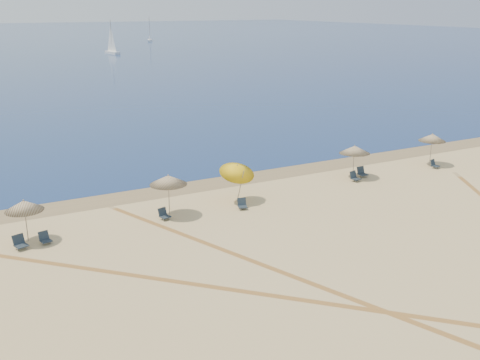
% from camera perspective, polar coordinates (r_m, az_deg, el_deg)
% --- Properties ---
extents(wet_sand, '(500.00, 500.00, 0.00)m').
position_cam_1_polar(wet_sand, '(39.27, -2.71, -0.25)').
color(wet_sand, olive).
rests_on(wet_sand, ground).
extents(umbrella_1, '(1.99, 1.99, 2.35)m').
position_cam_1_polar(umbrella_1, '(31.00, -21.29, -2.46)').
color(umbrella_1, gray).
rests_on(umbrella_1, ground).
extents(umbrella_2, '(2.21, 2.21, 2.55)m').
position_cam_1_polar(umbrella_2, '(32.73, -7.37, 0.01)').
color(umbrella_2, gray).
rests_on(umbrella_2, ground).
extents(umbrella_3, '(2.23, 2.27, 2.82)m').
position_cam_1_polar(umbrella_3, '(34.77, -0.26, 1.09)').
color(umbrella_3, gray).
rests_on(umbrella_3, ground).
extents(umbrella_4, '(2.21, 2.23, 2.40)m').
position_cam_1_polar(umbrella_4, '(40.78, 11.69, 3.07)').
color(umbrella_4, gray).
rests_on(umbrella_4, ground).
extents(umbrella_5, '(2.07, 2.07, 2.53)m').
position_cam_1_polar(umbrella_5, '(45.59, 19.13, 4.14)').
color(umbrella_5, gray).
rests_on(umbrella_5, ground).
extents(chair_1, '(0.77, 0.84, 0.72)m').
position_cam_1_polar(chair_1, '(30.83, -21.66, -6.00)').
color(chair_1, black).
rests_on(chair_1, ground).
extents(chair_2, '(0.65, 0.72, 0.63)m').
position_cam_1_polar(chair_2, '(31.04, -19.40, -5.66)').
color(chair_2, black).
rests_on(chair_2, ground).
extents(chair_3, '(0.69, 0.76, 0.65)m').
position_cam_1_polar(chair_3, '(32.82, -7.83, -3.51)').
color(chair_3, black).
rests_on(chair_3, ground).
extents(chair_4, '(0.69, 0.75, 0.65)m').
position_cam_1_polar(chair_4, '(34.14, 0.22, -2.50)').
color(chair_4, black).
rests_on(chair_4, ground).
extents(chair_5, '(0.68, 0.76, 0.69)m').
position_cam_1_polar(chair_5, '(40.33, 11.68, 0.33)').
color(chair_5, black).
rests_on(chair_5, ground).
extents(chair_6, '(0.61, 0.71, 0.72)m').
position_cam_1_polar(chair_6, '(41.47, 12.39, 0.77)').
color(chair_6, black).
rests_on(chair_6, ground).
extents(chair_7, '(0.67, 0.74, 0.64)m').
position_cam_1_polar(chair_7, '(45.23, 19.32, 1.53)').
color(chair_7, black).
rests_on(chair_7, ground).
extents(sailboat_0, '(3.16, 5.62, 8.15)m').
position_cam_1_polar(sailboat_0, '(202.34, -9.26, 14.59)').
color(sailboat_0, white).
rests_on(sailboat_0, ocean).
extents(sailboat_2, '(2.69, 5.86, 8.46)m').
position_cam_1_polar(sailboat_2, '(150.37, -13.05, 13.48)').
color(sailboat_2, white).
rests_on(sailboat_2, ocean).
extents(tire_tracks, '(56.42, 45.18, 0.00)m').
position_cam_1_polar(tire_tracks, '(26.99, 11.69, -9.19)').
color(tire_tracks, tan).
rests_on(tire_tracks, ground).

